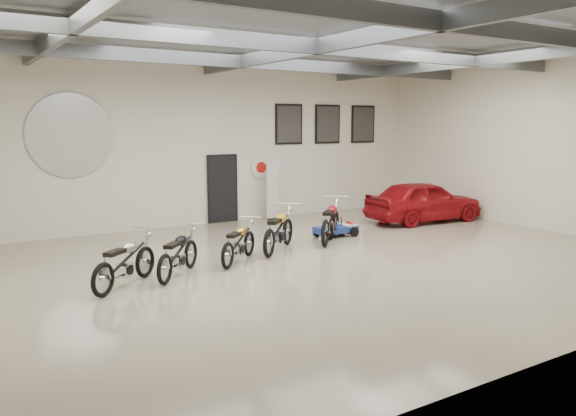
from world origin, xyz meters
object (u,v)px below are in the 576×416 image
motorcycle_silver (125,261)px  motorcycle_gold (239,242)px  motorcycle_black (178,252)px  go_kart (339,226)px  motorcycle_red (331,220)px  banner_stand (273,191)px  motorcycle_yellow (279,229)px  vintage_car (424,201)px

motorcycle_silver → motorcycle_gold: 2.80m
motorcycle_black → go_kart: (5.34, 1.56, -0.22)m
motorcycle_red → motorcycle_silver: bearing=149.7°
motorcycle_black → go_kart: bearing=-29.5°
go_kart → banner_stand: bearing=93.8°
go_kart → motorcycle_yellow: bearing=-163.8°
banner_stand → motorcycle_yellow: 4.61m
motorcycle_black → motorcycle_gold: 1.63m
motorcycle_yellow → motorcycle_red: bearing=-31.9°
vintage_car → motorcycle_gold: bearing=107.1°
motorcycle_silver → motorcycle_black: 1.17m
motorcycle_yellow → motorcycle_black: bearing=155.4°
banner_stand → motorcycle_silver: banner_stand is taller
motorcycle_gold → motorcycle_yellow: motorcycle_yellow is taller
motorcycle_yellow → go_kart: 2.50m
banner_stand → motorcycle_yellow: banner_stand is taller
banner_stand → motorcycle_red: 3.78m
motorcycle_gold → go_kart: motorcycle_gold is taller
vintage_car → go_kart: bearing=101.8°
motorcycle_yellow → motorcycle_red: size_ratio=0.97×
motorcycle_yellow → vintage_car: vintage_car is taller
banner_stand → motorcycle_red: size_ratio=0.88×
motorcycle_gold → motorcycle_red: size_ratio=0.84×
motorcycle_silver → motorcycle_gold: bearing=-28.2°
motorcycle_silver → motorcycle_red: 6.06m
motorcycle_black → motorcycle_yellow: 3.08m
motorcycle_gold → vintage_car: size_ratio=0.47×
motorcycle_gold → motorcycle_red: 3.26m
motorcycle_red → vintage_car: vintage_car is taller
go_kart → motorcycle_gold: bearing=-162.2°
banner_stand → motorcycle_silver: (-6.29, -5.11, -0.44)m
motorcycle_gold → go_kart: (3.75, 1.18, -0.20)m
motorcycle_red → vintage_car: (4.30, 0.85, 0.10)m
motorcycle_yellow → vintage_car: size_ratio=0.54×
motorcycle_yellow → motorcycle_silver: bearing=153.5°
motorcycle_yellow → go_kart: (2.39, 0.68, -0.28)m
motorcycle_silver → motorcycle_black: bearing=-30.4°
motorcycle_silver → motorcycle_red: (5.90, 1.38, 0.05)m
motorcycle_silver → motorcycle_black: motorcycle_silver is taller
banner_stand → motorcycle_silver: size_ratio=0.96×
motorcycle_yellow → motorcycle_red: (1.80, 0.29, 0.02)m
motorcycle_yellow → motorcycle_gold: bearing=159.0°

